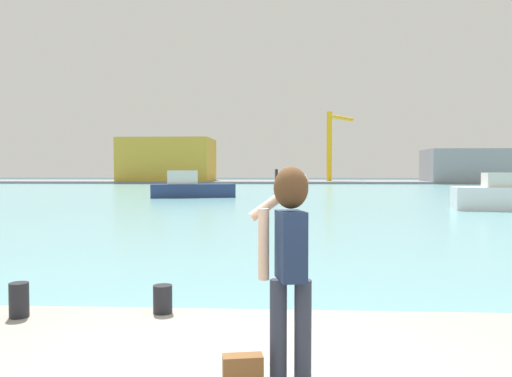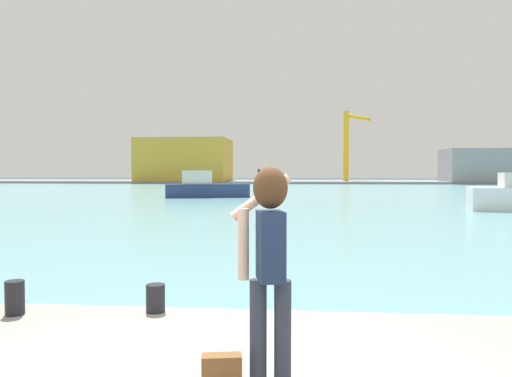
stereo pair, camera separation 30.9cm
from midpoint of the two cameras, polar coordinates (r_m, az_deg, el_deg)
The scene contains 11 objects.
ground_plane at distance 54.04m, azimuth 2.69°, elevation -0.39°, with size 220.00×220.00×0.00m, color #334751.
harbor_water at distance 56.04m, azimuth 2.71°, elevation -0.29°, with size 140.00×100.00×0.02m, color #6BA8B2.
far_shore_dock at distance 96.02m, azimuth 2.88°, elevation 0.80°, with size 140.00×20.00×0.43m, color gray.
person_photographer at distance 4.02m, azimuth 1.65°, elevation -7.10°, with size 0.53×0.54×1.74m.
handbag at distance 4.18m, azimuth -3.80°, elevation -20.23°, with size 0.32×0.14×0.24m, color brown.
harbor_bollard at distance 6.18m, azimuth -12.19°, elevation -12.40°, with size 0.23×0.23×0.33m, color black.
harbor_bollard_2 at distance 6.56m, azimuth -26.97°, elevation -11.42°, with size 0.22×0.22×0.40m, color black.
boat_moored at distance 42.49m, azimuth -7.78°, elevation 0.07°, with size 7.35×3.66×2.32m.
warehouse_left at distance 95.71m, azimuth -10.22°, elevation 3.29°, with size 16.89×12.24×8.00m, color gold.
warehouse_right at distance 96.34m, azimuth 23.00°, elevation 2.48°, with size 14.10×8.95×5.75m, color gray.
port_crane at distance 94.57m, azimuth 8.71°, elevation 5.65°, with size 5.91×7.48×12.96m.
Camera 1 is at (0.24, -4.01, 2.28)m, focal length 34.59 mm.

